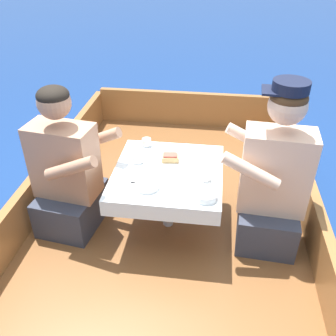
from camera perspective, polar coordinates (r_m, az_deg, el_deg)
The scene contains 20 objects.
ground_plane at distance 2.78m, azimuth -0.23°, elevation -14.35°, with size 60.00×60.00×0.00m, color navy.
boat_deck at distance 2.67m, azimuth -0.24°, elevation -12.10°, with size 1.94×3.39×0.31m, color brown.
gunwale_port at distance 2.73m, azimuth -20.28°, elevation -4.96°, with size 0.06×3.39×0.30m, color #936033.
gunwale_starboard at distance 2.54m, azimuth 21.47°, elevation -8.42°, with size 0.06×3.39×0.30m, color #936033.
bow_coaming at distance 3.88m, azimuth 3.17°, elevation 9.02°, with size 1.82×0.06×0.34m, color #936033.
cockpit_table at distance 2.39m, azimuth 0.00°, elevation -1.37°, with size 0.68×0.73×0.44m.
person_port at distance 2.48m, azimuth -15.08°, elevation -1.03°, with size 0.56×0.50×0.99m.
person_starboard at distance 2.34m, azimuth 15.65°, elevation -2.06°, with size 0.54×0.47×1.07m.
plate_sandwich at distance 2.45m, azimuth 0.29°, elevation 1.05°, with size 0.20×0.20×0.01m.
plate_bread at distance 2.55m, azimuth 5.34°, elevation 2.27°, with size 0.21×0.21×0.01m.
sandwich at distance 2.43m, azimuth 0.29°, elevation 1.60°, with size 0.11×0.08×0.05m.
bowl_port_near at distance 2.20m, azimuth -3.20°, elevation -2.52°, with size 0.14×0.14×0.04m.
bowl_starboard_near at distance 2.12m, azimuth 5.74°, elevation -4.14°, with size 0.13×0.13×0.04m.
coffee_cup_port at distance 2.44m, azimuth -4.78°, elevation 1.48°, with size 0.09×0.07×0.06m.
coffee_cup_starboard at distance 2.27m, azimuth 5.71°, elevation -1.20°, with size 0.09×0.06×0.06m.
tin_can at distance 2.62m, azimuth -3.29°, elevation 3.94°, with size 0.07×0.07×0.05m.
utensil_fork_port at distance 2.26m, azimuth -6.58°, elevation -2.24°, with size 0.17×0.04×0.00m.
utensil_spoon_starboard at distance 2.14m, azimuth -5.67°, elevation -4.39°, with size 0.17×0.05×0.01m.
utensil_fork_starboard at distance 2.44m, azimuth 4.69°, elevation 0.78°, with size 0.13×0.14×0.00m.
utensil_knife_port at distance 2.30m, azimuth 2.31°, elevation -1.32°, with size 0.07×0.16×0.00m.
Camera 1 is at (0.26, -1.87, 2.04)m, focal length 40.00 mm.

